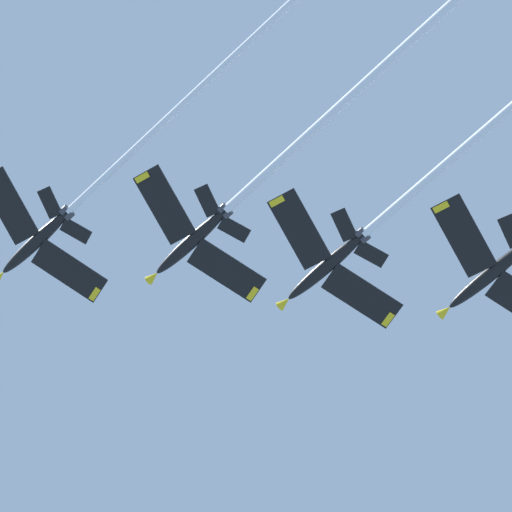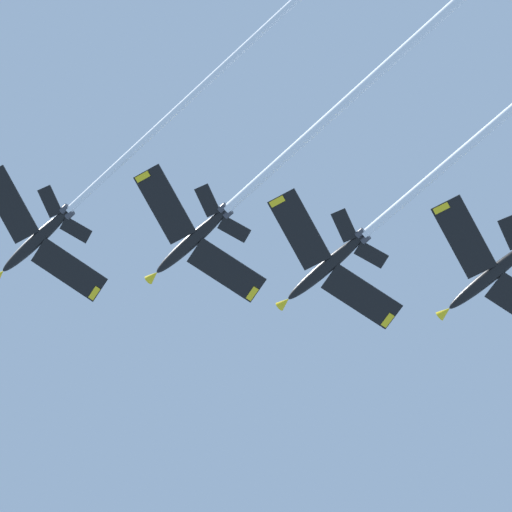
% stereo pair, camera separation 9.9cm
% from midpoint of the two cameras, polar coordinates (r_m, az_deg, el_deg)
% --- Properties ---
extents(jet_lead, '(35.38, 40.24, 14.48)m').
position_cam_midpoint_polar(jet_lead, '(141.46, -8.05, 3.01)').
color(jet_lead, black).
extents(jet_second, '(38.06, 42.41, 16.44)m').
position_cam_midpoint_polar(jet_second, '(134.75, 0.95, 4.39)').
color(jet_second, black).
extents(jet_third, '(36.75, 40.74, 14.77)m').
position_cam_midpoint_polar(jet_third, '(133.58, 7.08, 2.65)').
color(jet_third, black).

